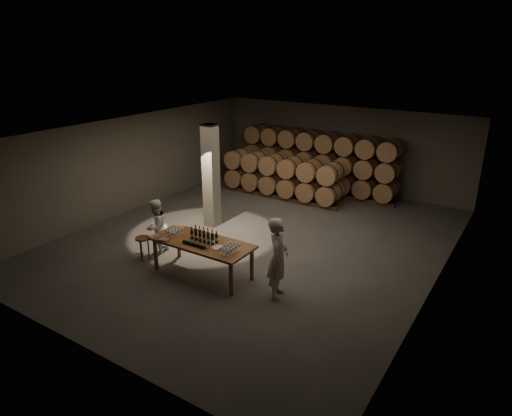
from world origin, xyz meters
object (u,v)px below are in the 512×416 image
Objects in this scene: person_man at (278,258)px; stool at (143,242)px; tasting_table at (202,245)px; notebook_near at (164,239)px; bottle_cluster at (204,236)px; person_woman at (156,226)px; plate at (218,247)px.

stool is at bearing 74.98° from person_man.
tasting_table is 1.88m from stool.
bottle_cluster is at bearing 24.57° from notebook_near.
stool is 3.96m from person_man.
bottle_cluster is at bearing 78.42° from tasting_table.
person_man is at bearing 77.98° from person_woman.
person_man is 1.26× the size of person_woman.
notebook_near is (-1.38, -0.35, 0.01)m from plate.
tasting_table is 0.95m from notebook_near.
bottle_cluster is 2.57× the size of plate.
person_woman is at bearing 172.70° from bottle_cluster.
plate is 1.13× the size of notebook_near.
bottle_cluster is 2.07m from person_man.
bottle_cluster is at bearing 71.39° from person_man.
person_woman is at bearing 170.72° from plate.
person_woman is (-1.87, 0.24, -0.25)m from bottle_cluster.
notebook_near is at bearing -149.61° from bottle_cluster.
bottle_cluster reaches higher than tasting_table.
plate reaches higher than tasting_table.
tasting_table reaches higher than stool.
plate is 0.15× the size of person_man.
tasting_table is at bearing 172.03° from plate.
bottle_cluster is at bearing 8.92° from stool.
notebook_near is at bearing -165.78° from plate.
stool is (-1.00, 0.21, -0.39)m from notebook_near.
stool is at bearing -173.33° from tasting_table.
plate is at bearing 8.40° from notebook_near.
tasting_table is at bearing 6.67° from stool.
notebook_near is 0.13× the size of person_man.
plate is 0.44× the size of stool.
plate is 2.43m from person_woman.
person_woman reaches higher than stool.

